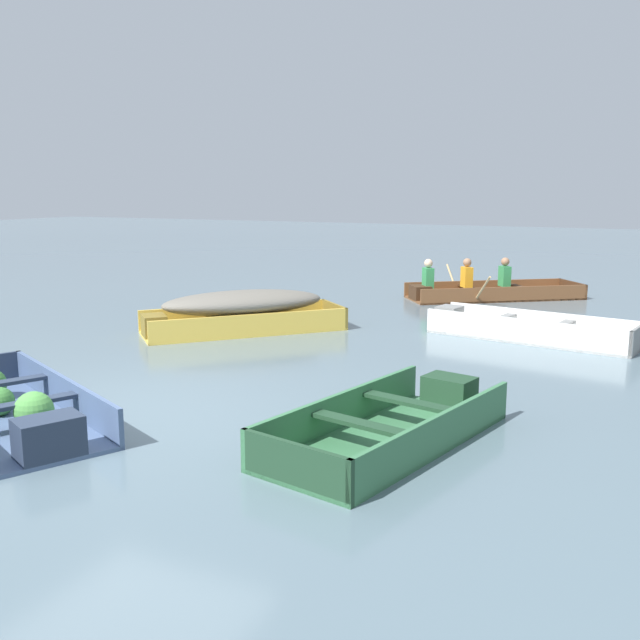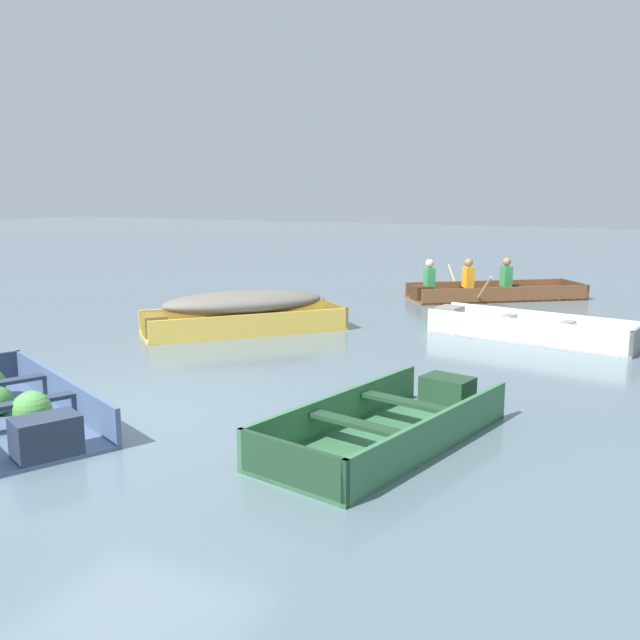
% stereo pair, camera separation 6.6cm
% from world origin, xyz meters
% --- Properties ---
extents(ground_plane, '(80.00, 80.00, 0.00)m').
position_xyz_m(ground_plane, '(0.00, 0.00, 0.00)').
color(ground_plane, slate).
extents(dinghy_slate_blue_foreground, '(3.29, 2.43, 0.42)m').
position_xyz_m(dinghy_slate_blue_foreground, '(-0.82, -0.77, 0.16)').
color(dinghy_slate_blue_foreground, '#475B7F').
rests_on(dinghy_slate_blue_foreground, ground).
extents(skiff_yellow_near_moored, '(3.08, 3.21, 0.70)m').
position_xyz_m(skiff_yellow_near_moored, '(-1.21, 4.36, 0.41)').
color(skiff_yellow_near_moored, '#E5BC47').
rests_on(skiff_yellow_near_moored, ground).
extents(skiff_green_mid_moored, '(1.74, 2.97, 0.39)m').
position_xyz_m(skiff_green_mid_moored, '(2.88, 0.55, 0.14)').
color(skiff_green_mid_moored, '#387047').
rests_on(skiff_green_mid_moored, ground).
extents(skiff_white_far_moored, '(3.35, 1.50, 0.40)m').
position_xyz_m(skiff_white_far_moored, '(3.15, 5.84, 0.14)').
color(skiff_white_far_moored, white).
rests_on(skiff_white_far_moored, ground).
extents(rowboat_wooden_brown_with_crew, '(3.72, 3.17, 0.90)m').
position_xyz_m(rowboat_wooden_brown_with_crew, '(1.65, 9.73, 0.19)').
color(rowboat_wooden_brown_with_crew, brown).
rests_on(rowboat_wooden_brown_with_crew, ground).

